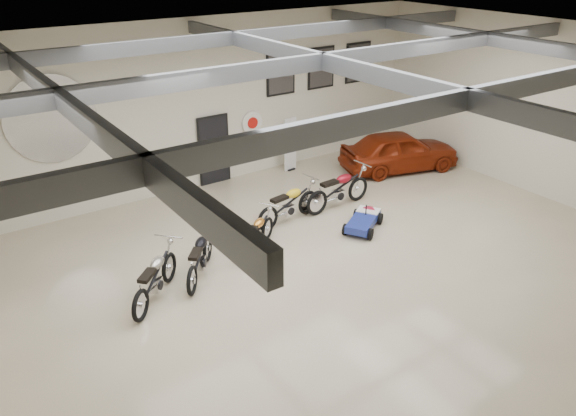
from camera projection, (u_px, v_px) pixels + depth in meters
floor at (317, 269)px, 12.99m from camera, size 16.00×12.00×0.01m
ceiling at (323, 48)px, 10.83m from camera, size 16.00×12.00×0.01m
back_wall at (195, 107)px, 16.37m from camera, size 16.00×0.02×5.00m
right_wall at (542, 110)px, 16.01m from camera, size 0.02×12.00×5.00m
ceiling_beams at (323, 61)px, 10.94m from camera, size 15.80×11.80×0.32m
door at (214, 151)px, 17.21m from camera, size 0.92×0.08×2.10m
logo_plaque at (51, 119)px, 14.16m from camera, size 2.30×0.06×1.16m
poster_left at (281, 74)px, 17.62m from camera, size 1.05×0.08×1.35m
poster_mid at (321, 68)px, 18.44m from camera, size 1.05×0.08×1.35m
poster_right at (358, 62)px, 19.26m from camera, size 1.05×0.08×1.35m
oil_sign at (252, 123)px, 17.65m from camera, size 0.72×0.10×0.72m
banner_stand at (290, 144)px, 18.25m from camera, size 0.51×0.27×1.80m
motorcycle_silver at (155, 277)px, 11.68m from camera, size 1.95×1.92×1.09m
motorcycle_black at (199, 256)px, 12.50m from camera, size 1.79×1.95×1.05m
motorcycle_gold at (256, 233)px, 13.59m from camera, size 1.83×1.46×0.94m
motorcycle_yellow at (288, 204)px, 14.94m from camera, size 2.19×0.98×1.10m
motorcycle_red at (338, 189)px, 15.75m from camera, size 2.27×0.82×1.16m
go_kart at (365, 216)px, 14.79m from camera, size 1.85×1.56×0.62m
vintage_car at (399, 151)px, 18.35m from camera, size 2.58×4.18×1.33m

